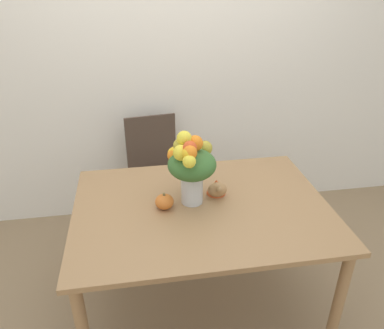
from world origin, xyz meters
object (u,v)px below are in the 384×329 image
object	(u,v)px
pumpkin	(164,202)
turkey_figurine	(217,188)
flower_vase	(191,165)
dining_chair_near_window	(156,176)

from	to	relation	value
pumpkin	turkey_figurine	world-z (taller)	pumpkin
flower_vase	turkey_figurine	size ratio (longest dim) A/B	2.83
flower_vase	pumpkin	bearing A→B (deg)	-165.90
flower_vase	turkey_figurine	distance (m)	0.26
flower_vase	turkey_figurine	xyz separation A→B (m)	(0.16, 0.05, -0.19)
flower_vase	dining_chair_near_window	bearing A→B (deg)	100.42
flower_vase	dining_chair_near_window	xyz separation A→B (m)	(-0.15, 0.83, -0.52)
pumpkin	dining_chair_near_window	distance (m)	0.92
flower_vase	pumpkin	xyz separation A→B (m)	(-0.15, -0.04, -0.19)
flower_vase	pumpkin	distance (m)	0.25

